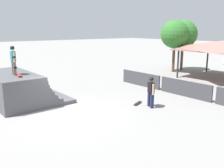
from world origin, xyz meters
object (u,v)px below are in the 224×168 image
Objects in this scene: skater_on_deck at (13,58)px; tree_far_back at (175,34)px; bystander_walking at (151,90)px; tree_beside_pavilion at (183,34)px; skateboard_on_ground at (138,103)px; skateboard_on_deck at (19,75)px.

skater_on_deck is 16.64m from tree_far_back.
skater_on_deck is 8.00m from bystander_walking.
tree_beside_pavilion is (-6.97, 12.50, 2.76)m from bystander_walking.
skateboard_on_deck is at bearing 125.46° from skateboard_on_ground.
skater_on_deck is 2.02× the size of skateboard_on_ground.
skater_on_deck is 7.63m from skateboard_on_ground.
skateboard_on_deck is at bearing 8.71° from skater_on_deck.
bystander_walking is at bearing -101.96° from skateboard_on_ground.
tree_beside_pavilion is at bearing 97.57° from tree_far_back.
tree_beside_pavilion reaches higher than tree_far_back.
skateboard_on_deck is (0.69, 0.04, -0.89)m from skater_on_deck.
skater_on_deck reaches higher than skateboard_on_ground.
skater_on_deck is at bearing -84.96° from tree_far_back.
skater_on_deck is 0.31× the size of tree_beside_pavilion.
tree_far_back is (0.23, -1.72, 0.02)m from tree_beside_pavilion.
skateboard_on_deck is at bearing -82.59° from tree_far_back.
skater_on_deck is 18.37m from tree_beside_pavilion.
skateboard_on_ground is (-0.87, -0.14, -0.97)m from bystander_walking.
bystander_walking is 14.58m from tree_beside_pavilion.
tree_beside_pavilion is (-6.10, 12.64, 3.74)m from skateboard_on_ground.
tree_beside_pavilion is (-2.37, 18.22, 1.95)m from skateboard_on_deck.
skateboard_on_deck is 16.75m from tree_far_back.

